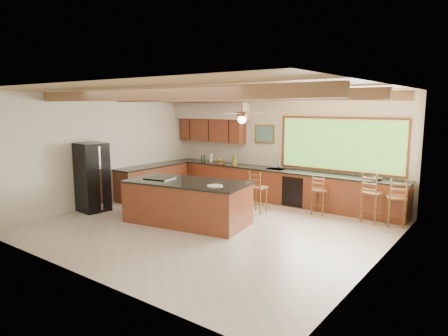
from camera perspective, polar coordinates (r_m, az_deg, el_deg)
The scene contains 9 objects.
ground at distance 8.99m, azimuth -2.01°, elevation -8.30°, with size 7.20×7.20×0.00m, color #C3B3A2.
room_shell at distance 9.22m, azimuth -0.37°, elevation 6.15°, with size 7.27×6.54×3.02m.
counter_run at distance 11.32m, azimuth 2.71°, elevation -2.29°, with size 7.12×3.10×1.28m.
island at distance 9.15m, azimuth -5.28°, elevation -4.85°, with size 2.96×1.77×0.99m.
refrigerator at distance 10.61m, azimuth -18.30°, elevation -1.25°, with size 0.74×0.73×1.74m.
bar_stool_a at distance 9.91m, azimuth 4.71°, elevation -2.89°, with size 0.40×0.40×1.08m.
bar_stool_b at distance 10.04m, azimuth 13.39°, elevation -3.21°, with size 0.39×0.39×1.00m.
bar_stool_c at distance 9.65m, azimuth 20.27°, elevation -3.45°, with size 0.46×0.46×1.15m.
bar_stool_d at distance 9.54m, azimuth 23.30°, elevation -4.01°, with size 0.51×0.51×1.09m.
Camera 1 is at (5.37, -6.70, 2.65)m, focal length 32.00 mm.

